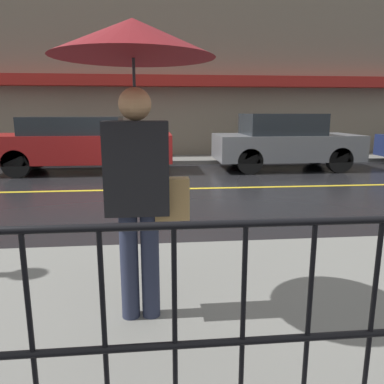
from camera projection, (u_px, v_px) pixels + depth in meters
ground_plane at (159, 189)px, 7.91m from camera, size 80.00×80.00×0.00m
sidewalk_near at (167, 313)px, 2.93m from camera, size 28.00×2.86×0.12m
sidewalk_far at (157, 160)px, 12.26m from camera, size 28.00×1.61×0.12m
lane_marking at (159, 189)px, 7.91m from camera, size 25.20×0.12×0.01m
building_storefront at (155, 73)px, 12.57m from camera, size 28.00×0.85×5.77m
railing_foreground at (175, 308)px, 1.64m from camera, size 12.00×0.04×1.04m
pedestrian at (135, 86)px, 2.44m from camera, size 1.06×1.06×2.06m
car_red at (80, 144)px, 10.00m from camera, size 4.76×1.72×1.48m
car_grey at (284, 141)px, 10.54m from camera, size 3.95×1.82×1.56m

